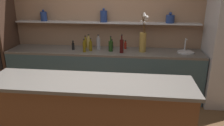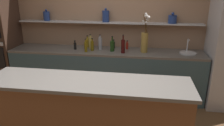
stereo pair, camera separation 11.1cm
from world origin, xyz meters
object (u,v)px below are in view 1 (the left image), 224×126
(bottle_wine_6, at_px, (111,46))
(bottle_wine_8, at_px, (122,46))
(bottle_sauce_5, at_px, (125,45))
(bottle_oil_7, at_px, (85,43))
(bottle_sauce_0, at_px, (73,46))
(sink_fixture, at_px, (186,51))
(bottle_spirit_1, at_px, (98,43))
(bottle_sauce_3, at_px, (112,45))
(flower_vase, at_px, (143,39))
(bottle_oil_2, at_px, (84,47))
(bottle_oil_9, at_px, (91,46))
(bottle_spirit_4, at_px, (89,43))

(bottle_wine_6, height_order, bottle_wine_8, bottle_wine_8)
(bottle_wine_8, bearing_deg, bottle_sauce_5, 79.05)
(bottle_oil_7, bearing_deg, bottle_wine_8, -22.84)
(bottle_sauce_0, relative_size, bottle_oil_7, 0.75)
(sink_fixture, height_order, bottle_spirit_1, bottle_spirit_1)
(sink_fixture, relative_size, bottle_sauce_5, 1.78)
(bottle_sauce_5, height_order, bottle_oil_7, bottle_oil_7)
(bottle_sauce_3, xyz_separation_m, bottle_wine_8, (0.21, -0.30, 0.05))
(sink_fixture, bearing_deg, bottle_spirit_1, 178.25)
(bottle_sauce_0, xyz_separation_m, bottle_wine_6, (0.72, -0.03, 0.03))
(flower_vase, distance_m, bottle_oil_2, 1.08)
(bottle_sauce_0, xyz_separation_m, bottle_oil_9, (0.35, -0.04, 0.02))
(bottle_wine_6, distance_m, bottle_oil_9, 0.37)
(bottle_oil_2, relative_size, bottle_sauce_3, 1.38)
(bottle_sauce_0, xyz_separation_m, bottle_oil_7, (0.19, 0.20, 0.02))
(bottle_spirit_1, xyz_separation_m, bottle_oil_9, (-0.13, -0.11, -0.02))
(bottle_oil_2, bearing_deg, bottle_wine_6, 12.98)
(bottle_spirit_1, distance_m, bottle_sauce_5, 0.52)
(bottle_spirit_1, xyz_separation_m, bottle_sauce_5, (0.51, 0.09, -0.05))
(bottle_oil_2, xyz_separation_m, bottle_spirit_4, (0.03, 0.23, 0.02))
(sink_fixture, distance_m, bottle_spirit_4, 1.80)
(sink_fixture, bearing_deg, bottle_spirit_4, 177.76)
(bottle_wine_6, height_order, bottle_oil_9, bottle_wine_6)
(sink_fixture, distance_m, bottle_wine_6, 1.37)
(bottle_wine_8, distance_m, bottle_oil_9, 0.59)
(sink_fixture, bearing_deg, bottle_wine_8, -173.18)
(bottle_wine_8, bearing_deg, bottle_oil_9, 172.71)
(bottle_sauce_5, bearing_deg, bottle_oil_9, -162.45)
(flower_vase, xyz_separation_m, bottle_oil_2, (-1.06, -0.13, -0.14))
(bottle_sauce_3, bearing_deg, bottle_spirit_4, -168.45)
(flower_vase, distance_m, bottle_sauce_0, 1.32)
(bottle_wine_8, height_order, bottle_oil_9, bottle_wine_8)
(bottle_oil_2, height_order, bottle_sauce_5, bottle_oil_2)
(bottle_sauce_5, height_order, bottle_wine_6, bottle_wine_6)
(bottle_oil_2, bearing_deg, bottle_oil_9, 44.65)
(bottle_spirit_4, bearing_deg, bottle_sauce_3, 11.55)
(sink_fixture, xyz_separation_m, bottle_spirit_1, (-1.61, 0.05, 0.10))
(sink_fixture, height_order, bottle_oil_7, sink_fixture)
(sink_fixture, xyz_separation_m, bottle_sauce_5, (-1.10, 0.14, 0.05))
(bottle_wine_6, bearing_deg, flower_vase, 2.21)
(bottle_spirit_4, bearing_deg, bottle_wine_6, -15.61)
(bottle_sauce_0, height_order, bottle_wine_6, bottle_wine_6)
(bottle_wine_8, bearing_deg, bottle_oil_2, -178.07)
(bottle_spirit_1, distance_m, bottle_wine_6, 0.27)
(bottle_sauce_0, distance_m, bottle_oil_2, 0.28)
(flower_vase, distance_m, bottle_sauce_5, 0.40)
(bottle_sauce_5, height_order, bottle_oil_9, bottle_oil_9)
(bottle_oil_7, bearing_deg, sink_fixture, -5.17)
(bottle_sauce_5, distance_m, bottle_wine_8, 0.29)
(bottle_sauce_0, distance_m, bottle_wine_8, 0.94)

